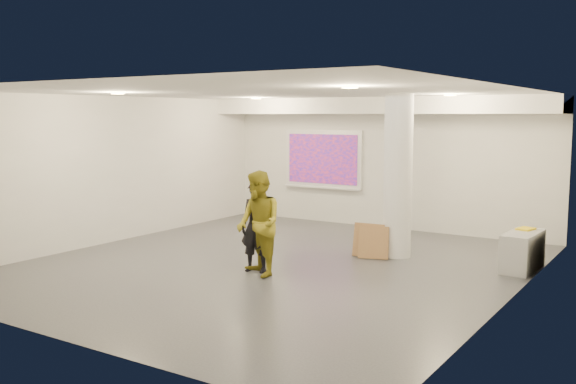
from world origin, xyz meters
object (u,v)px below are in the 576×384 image
Objects in this scene: projection_screen at (323,160)px; man at (259,224)px; credenza at (522,251)px; column at (398,176)px; woman at (256,227)px.

projection_screen reaches higher than man.
projection_screen is at bearing 157.89° from credenza.
man is at bearing -139.29° from credenza.
man is (-1.31, -2.57, -0.64)m from column.
woman is (1.59, -5.02, -0.76)m from projection_screen.
column is 2.69× the size of credenza.
projection_screen is at bearing 97.09° from woman.
projection_screen is at bearing 139.44° from column.
man is at bearing -117.04° from column.
credenza is (2.22, 0.16, -1.17)m from column.
column reaches higher than woman.
credenza is at bearing 23.60° from woman.
man reaches higher than credenza.
column is at bearing -40.56° from projection_screen.
man is at bearing -71.11° from projection_screen.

